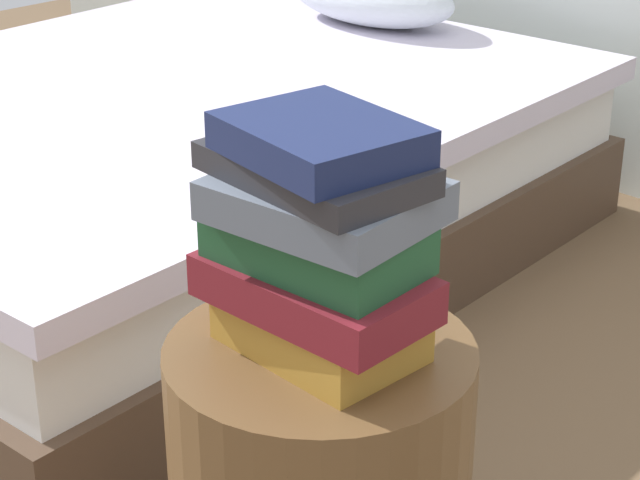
# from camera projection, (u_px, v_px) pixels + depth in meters

# --- Properties ---
(bed) EXTENTS (1.66, 2.09, 0.62)m
(bed) POSITION_uv_depth(u_px,v_px,m) (180.00, 168.00, 2.96)
(bed) COLOR #4C3828
(bed) RESTS_ON ground_plane
(book_ochre) EXTENTS (0.25, 0.18, 0.06)m
(book_ochre) POSITION_uv_depth(u_px,v_px,m) (320.00, 329.00, 1.47)
(book_ochre) COLOR #B7842D
(book_ochre) RESTS_ON side_table
(book_maroon) EXTENTS (0.30, 0.17, 0.06)m
(book_maroon) POSITION_uv_depth(u_px,v_px,m) (312.00, 287.00, 1.45)
(book_maroon) COLOR maroon
(book_maroon) RESTS_ON book_ochre
(book_forest) EXTENTS (0.27, 0.18, 0.06)m
(book_forest) POSITION_uv_depth(u_px,v_px,m) (318.00, 242.00, 1.43)
(book_forest) COLOR #1E512D
(book_forest) RESTS_ON book_maroon
(book_slate) EXTENTS (0.28, 0.23, 0.05)m
(book_slate) POSITION_uv_depth(u_px,v_px,m) (326.00, 201.00, 1.41)
(book_slate) COLOR slate
(book_slate) RESTS_ON book_forest
(book_charcoal) EXTENTS (0.29, 0.19, 0.03)m
(book_charcoal) POSITION_uv_depth(u_px,v_px,m) (317.00, 168.00, 1.39)
(book_charcoal) COLOR #28282D
(book_charcoal) RESTS_ON book_slate
(book_navy) EXTENTS (0.25, 0.21, 0.05)m
(book_navy) POSITION_uv_depth(u_px,v_px,m) (319.00, 140.00, 1.36)
(book_navy) COLOR #19234C
(book_navy) RESTS_ON book_charcoal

